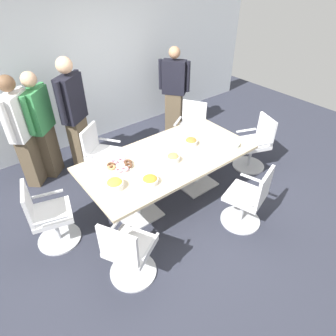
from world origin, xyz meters
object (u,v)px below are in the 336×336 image
office_chair_4 (102,157)px  person_standing_2 (74,114)px  conference_table (168,164)px  snack_bowl_chips_orange (150,180)px  office_chair_2 (255,146)px  office_chair_0 (128,253)px  person_standing_3 (174,90)px  person_standing_0 (23,132)px  person_standing_1 (42,125)px  office_chair_5 (48,218)px  snack_bowl_chips_yellow (115,184)px  donut_platter (120,165)px  plate_stack (232,144)px  snack_bowl_pretzels (191,141)px  office_chair_1 (248,200)px  office_chair_3 (191,131)px  snack_bowl_cookies (173,158)px

office_chair_4 → person_standing_2: (-0.11, 0.52, 0.57)m
conference_table → snack_bowl_chips_orange: size_ratio=11.89×
conference_table → office_chair_2: bearing=-8.7°
office_chair_0 → person_standing_3: size_ratio=0.54×
office_chair_4 → person_standing_0: 1.18m
office_chair_0 → person_standing_2: (0.54, 2.36, 0.57)m
office_chair_2 → snack_bowl_chips_orange: bearing=112.6°
person_standing_0 → person_standing_1: person_standing_0 is taller
office_chair_5 → snack_bowl_chips_yellow: (0.75, -0.39, 0.40)m
snack_bowl_chips_orange → donut_platter: (-0.11, 0.52, -0.02)m
office_chair_2 → snack_bowl_chips_orange: 2.22m
person_standing_3 → plate_stack: bearing=127.1°
snack_bowl_pretzels → office_chair_1: bearing=-87.8°
person_standing_0 → snack_bowl_pretzels: 2.46m
plate_stack → snack_bowl_chips_orange: bearing=178.2°
person_standing_3 → plate_stack: (-0.53, -1.98, -0.09)m
office_chair_4 → person_standing_1: 1.01m
office_chair_4 → plate_stack: office_chair_4 is taller
office_chair_0 → conference_table: bearing=95.6°
office_chair_2 → person_standing_2: 2.98m
snack_bowl_pretzels → donut_platter: size_ratio=0.55×
person_standing_1 → office_chair_3: bearing=114.6°
office_chair_3 → snack_bowl_chips_orange: size_ratio=4.51×
plate_stack → office_chair_4: bearing=135.2°
snack_bowl_pretzels → snack_bowl_cookies: bearing=-160.5°
person_standing_1 → snack_bowl_chips_yellow: size_ratio=8.40×
office_chair_5 → plate_stack: office_chair_5 is taller
person_standing_0 → person_standing_3: (2.84, -0.01, -0.04)m
conference_table → snack_bowl_chips_yellow: size_ratio=11.78×
snack_bowl_chips_orange → snack_bowl_chips_yellow: 0.42m
office_chair_2 → office_chair_3: size_ratio=1.00×
office_chair_1 → person_standing_0: bearing=108.6°
conference_table → person_standing_2: (-0.63, 1.57, 0.35)m
person_standing_3 → snack_bowl_chips_yellow: bearing=88.9°
snack_bowl_chips_orange → person_standing_0: bearing=114.6°
snack_bowl_chips_orange → snack_bowl_chips_yellow: size_ratio=0.99×
office_chair_0 → snack_bowl_chips_orange: 0.89m
person_standing_1 → snack_bowl_chips_yellow: (0.20, -1.84, -0.08)m
conference_table → person_standing_1: size_ratio=1.40×
office_chair_3 → snack_bowl_pretzels: (-0.71, -0.76, 0.39)m
office_chair_3 → person_standing_3: person_standing_3 is taller
conference_table → office_chair_5: office_chair_5 is taller
office_chair_0 → person_standing_1: 2.54m
person_standing_1 → person_standing_3: size_ratio=1.02×
office_chair_2 → snack_bowl_chips_yellow: bearing=108.3°
office_chair_1 → office_chair_5: size_ratio=1.00×
office_chair_0 → person_standing_3: person_standing_3 is taller
office_chair_4 → office_chair_2: bearing=113.1°
office_chair_0 → office_chair_1: same height
office_chair_4 → snack_bowl_pretzels: 1.46m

